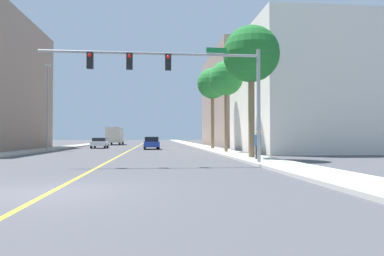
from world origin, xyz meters
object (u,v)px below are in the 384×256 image
object	(u,v)px
delivery_truck	(115,136)
palm_far	(213,84)
street_lamp	(48,103)
palm_near	(251,55)
traffic_signal_mast	(184,74)
car_blue	(151,143)
palm_mid	(226,79)
pedestrian	(258,145)
car_white	(100,143)
car_gray	(150,142)

from	to	relation	value
delivery_truck	palm_far	bearing A→B (deg)	-60.58
street_lamp	palm_near	bearing A→B (deg)	-41.09
palm_near	palm_far	xyz separation A→B (m)	(0.12, 16.89, 0.56)
traffic_signal_mast	car_blue	xyz separation A→B (m)	(-2.05, 23.46, -4.05)
palm_mid	pedestrian	distance (m)	11.89
pedestrian	palm_far	bearing A→B (deg)	-12.27
car_white	delivery_truck	bearing A→B (deg)	88.69
palm_mid	delivery_truck	distance (m)	36.17
palm_near	delivery_truck	xyz separation A→B (m)	(-13.65, 41.57, -5.27)
palm_near	car_gray	size ratio (longest dim) A/B	2.09
traffic_signal_mast	street_lamp	xyz separation A→B (m)	(-12.79, 19.55, 0.23)
street_lamp	palm_far	size ratio (longest dim) A/B	0.97
palm_mid	pedestrian	world-z (taller)	palm_mid
palm_far	traffic_signal_mast	bearing A→B (deg)	-103.13
car_gray	palm_mid	bearing A→B (deg)	-71.44
street_lamp	palm_near	size ratio (longest dim) A/B	1.02
car_white	pedestrian	world-z (taller)	pedestrian
car_white	car_blue	world-z (taller)	car_blue
palm_mid	traffic_signal_mast	bearing A→B (deg)	-110.69
palm_far	car_blue	size ratio (longest dim) A/B	2.05
car_gray	traffic_signal_mast	bearing A→B (deg)	-86.86
car_blue	car_white	bearing A→B (deg)	143.89
car_gray	car_blue	world-z (taller)	car_blue
palm_mid	palm_far	size ratio (longest dim) A/B	0.89
traffic_signal_mast	street_lamp	bearing A→B (deg)	123.19
street_lamp	car_white	distance (m)	10.22
pedestrian	car_white	bearing A→B (deg)	16.13
palm_near	car_blue	xyz separation A→B (m)	(-6.85, 19.24, -6.16)
street_lamp	car_gray	size ratio (longest dim) A/B	2.14
traffic_signal_mast	palm_near	xyz separation A→B (m)	(4.80, 4.22, 2.11)
car_gray	delivery_truck	bearing A→B (deg)	115.77
street_lamp	delivery_truck	distance (m)	26.74
palm_far	palm_mid	bearing A→B (deg)	-90.95
traffic_signal_mast	car_blue	world-z (taller)	traffic_signal_mast
palm_far	pedestrian	distance (m)	19.96
palm_mid	car_blue	size ratio (longest dim) A/B	1.82
car_blue	palm_far	bearing A→B (deg)	-21.26
palm_far	car_blue	distance (m)	9.97
pedestrian	delivery_truck	bearing A→B (deg)	5.79
palm_far	car_blue	world-z (taller)	palm_far
street_lamp	palm_near	distance (m)	23.41
traffic_signal_mast	palm_mid	bearing A→B (deg)	69.31
palm_near	palm_mid	world-z (taller)	palm_near
car_gray	delivery_truck	xyz separation A→B (m)	(-6.54, 13.04, 0.97)
palm_far	palm_near	bearing A→B (deg)	-90.42
palm_mid	street_lamp	bearing A→B (deg)	158.60
palm_near	car_blue	bearing A→B (deg)	109.59
street_lamp	pedestrian	bearing A→B (deg)	-44.80
palm_far	car_blue	bearing A→B (deg)	161.39
palm_far	car_gray	xyz separation A→B (m)	(-7.23, 11.64, -6.80)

